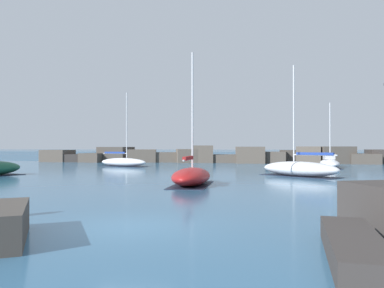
{
  "coord_description": "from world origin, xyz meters",
  "views": [
    {
      "loc": [
        3.41,
        -10.9,
        2.42
      ],
      "look_at": [
        -1.75,
        26.91,
        2.69
      ],
      "focal_mm": 35.0,
      "sensor_mm": 36.0,
      "label": 1
    }
  ],
  "objects_px": {
    "sailboat_moored_0": "(191,176)",
    "sailboat_moored_4": "(329,163)",
    "sailboat_moored_1": "(123,162)",
    "sailboat_moored_2": "(299,169)"
  },
  "relations": [
    {
      "from": "sailboat_moored_0",
      "to": "sailboat_moored_4",
      "type": "xyz_separation_m",
      "value": [
        13.03,
        21.36,
        0.0
      ]
    },
    {
      "from": "sailboat_moored_0",
      "to": "sailboat_moored_4",
      "type": "height_order",
      "value": "sailboat_moored_0"
    },
    {
      "from": "sailboat_moored_1",
      "to": "sailboat_moored_4",
      "type": "bearing_deg",
      "value": 1.29
    },
    {
      "from": "sailboat_moored_1",
      "to": "sailboat_moored_0",
      "type": "bearing_deg",
      "value": -61.58
    },
    {
      "from": "sailboat_moored_0",
      "to": "sailboat_moored_1",
      "type": "height_order",
      "value": "sailboat_moored_1"
    },
    {
      "from": "sailboat_moored_0",
      "to": "sailboat_moored_2",
      "type": "height_order",
      "value": "sailboat_moored_2"
    },
    {
      "from": "sailboat_moored_1",
      "to": "sailboat_moored_2",
      "type": "relative_size",
      "value": 0.98
    },
    {
      "from": "sailboat_moored_0",
      "to": "sailboat_moored_2",
      "type": "xyz_separation_m",
      "value": [
        7.78,
        8.17,
        0.06
      ]
    },
    {
      "from": "sailboat_moored_2",
      "to": "sailboat_moored_4",
      "type": "distance_m",
      "value": 14.2
    },
    {
      "from": "sailboat_moored_0",
      "to": "sailboat_moored_1",
      "type": "relative_size",
      "value": 0.94
    }
  ]
}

